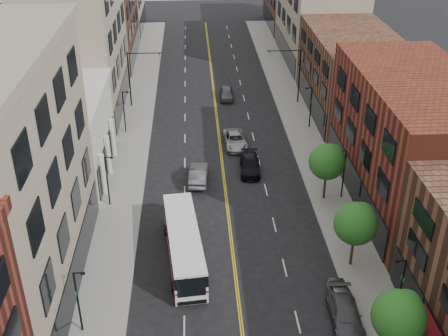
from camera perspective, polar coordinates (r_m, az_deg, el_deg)
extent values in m
cube|color=gray|center=(63.24, -9.45, 1.71)|extent=(4.00, 110.00, 0.15)
cube|color=gray|center=(64.16, 8.60, 2.20)|extent=(4.00, 110.00, 0.15)
cube|color=silver|center=(59.21, -16.83, 3.07)|extent=(10.00, 14.00, 8.00)
cube|color=gray|center=(73.06, -14.73, 12.49)|extent=(10.00, 20.00, 18.00)
cube|color=#503120|center=(92.50, -12.50, 15.16)|extent=(10.00, 20.00, 15.00)
cube|color=maroon|center=(54.16, 18.57, 2.65)|extent=(10.00, 22.00, 12.00)
cube|color=#503120|center=(72.85, 12.85, 9.34)|extent=(10.00, 20.00, 10.00)
cube|color=gray|center=(91.79, 9.57, 15.01)|extent=(10.00, 22.00, 14.00)
sphere|color=#205C1A|center=(37.17, 17.33, -14.23)|extent=(3.40, 3.40, 3.40)
sphere|color=#205C1A|center=(37.27, 17.99, -13.15)|extent=(2.04, 2.04, 2.04)
cylinder|color=black|center=(46.02, 12.86, -8.23)|extent=(0.22, 0.22, 2.50)
sphere|color=#205C1A|center=(44.49, 13.23, -5.52)|extent=(3.40, 3.40, 3.40)
sphere|color=#205C1A|center=(44.67, 13.79, -4.65)|extent=(2.04, 2.04, 2.04)
cylinder|color=black|center=(54.00, 10.19, -1.84)|extent=(0.22, 0.22, 2.50)
sphere|color=#205C1A|center=(52.71, 10.43, 0.63)|extent=(3.40, 3.40, 3.40)
sphere|color=#205C1A|center=(52.93, 10.92, 1.33)|extent=(2.04, 2.04, 2.04)
cylinder|color=black|center=(39.78, -14.60, -13.07)|extent=(0.14, 0.14, 5.00)
cylinder|color=black|center=(38.12, -14.54, -10.28)|extent=(0.70, 0.10, 0.10)
cube|color=black|center=(38.10, -14.16, -10.34)|extent=(0.28, 0.14, 0.14)
cube|color=#19592D|center=(39.20, -14.76, -12.09)|extent=(0.04, 0.55, 0.35)
cylinder|color=black|center=(52.58, -11.77, -1.34)|extent=(0.14, 0.14, 5.00)
cylinder|color=black|center=(51.33, -11.66, 1.08)|extent=(0.70, 0.10, 0.10)
cube|color=black|center=(51.31, -11.38, 1.04)|extent=(0.28, 0.14, 0.14)
cube|color=#19592D|center=(52.14, -11.86, -0.49)|extent=(0.04, 0.55, 0.35)
cylinder|color=black|center=(66.77, -10.12, 5.62)|extent=(0.14, 0.14, 5.00)
cylinder|color=black|center=(65.79, -10.00, 7.63)|extent=(0.70, 0.10, 0.10)
cube|color=black|center=(65.78, -9.78, 7.60)|extent=(0.28, 0.14, 0.14)
cube|color=#19592D|center=(66.42, -10.18, 6.33)|extent=(0.04, 0.55, 0.35)
cylinder|color=black|center=(41.38, 17.51, -11.66)|extent=(0.14, 0.14, 5.00)
cylinder|color=black|center=(39.73, 17.57, -8.96)|extent=(0.70, 0.10, 0.10)
cube|color=black|center=(39.67, 17.21, -9.05)|extent=(0.28, 0.14, 0.14)
cube|color=#19592D|center=(40.81, 17.70, -10.70)|extent=(0.04, 0.55, 0.35)
cylinder|color=black|center=(53.79, 12.06, -0.63)|extent=(0.14, 0.14, 5.00)
cylinder|color=black|center=(52.53, 11.97, 1.72)|extent=(0.70, 0.10, 0.10)
cube|color=black|center=(52.49, 11.70, 1.67)|extent=(0.28, 0.14, 0.14)
cube|color=#19592D|center=(53.36, 12.16, 0.21)|extent=(0.04, 0.55, 0.35)
cylinder|color=black|center=(67.73, 8.79, 6.08)|extent=(0.14, 0.14, 5.00)
cylinder|color=black|center=(66.73, 8.65, 8.05)|extent=(0.70, 0.10, 0.10)
cube|color=black|center=(66.70, 8.44, 8.01)|extent=(0.28, 0.14, 0.14)
cube|color=#19592D|center=(67.39, 8.85, 6.78)|extent=(0.04, 0.55, 0.35)
cylinder|color=black|center=(73.76, -9.59, 8.88)|extent=(0.18, 0.18, 7.20)
cylinder|color=black|center=(72.47, -8.05, 11.48)|extent=(4.40, 0.12, 0.12)
imported|color=black|center=(72.46, -6.59, 11.24)|extent=(0.15, 0.18, 0.90)
cylinder|color=black|center=(74.63, 7.66, 9.27)|extent=(0.18, 0.18, 7.20)
cylinder|color=black|center=(73.18, 6.11, 11.77)|extent=(4.40, 0.12, 0.12)
imported|color=black|center=(73.03, 4.67, 11.47)|extent=(0.15, 0.18, 0.90)
cube|color=white|center=(45.51, -4.10, -7.71)|extent=(3.57, 11.38, 2.70)
cube|color=black|center=(45.12, -4.13, -7.05)|extent=(3.61, 11.42, 0.98)
cube|color=#B81A0D|center=(45.68, -4.09, -7.99)|extent=(3.61, 11.42, 0.21)
cube|color=black|center=(41.01, -3.30, -12.10)|extent=(2.05, 0.27, 1.49)
cylinder|color=black|center=(43.23, -5.20, -11.94)|extent=(0.35, 0.92, 0.89)
cylinder|color=black|center=(43.39, -1.89, -11.64)|extent=(0.35, 0.92, 0.89)
cylinder|color=black|center=(49.11, -5.93, -6.28)|extent=(0.35, 0.92, 0.89)
cylinder|color=black|center=(49.24, -3.06, -6.03)|extent=(0.35, 0.92, 0.89)
imported|color=#46464A|center=(41.42, 12.21, -14.28)|extent=(2.26, 5.19, 1.48)
imported|color=#95989C|center=(42.60, 11.83, -12.88)|extent=(1.68, 4.05, 1.37)
imported|color=#424146|center=(56.34, -2.62, -0.66)|extent=(2.11, 5.09, 1.64)
imported|color=black|center=(58.24, 2.65, 0.30)|extent=(2.33, 5.11, 1.45)
imported|color=#9C9EA3|center=(63.39, 1.13, 2.86)|extent=(2.80, 5.42, 1.46)
imported|color=#49494D|center=(76.36, 0.27, 7.58)|extent=(1.91, 4.42, 1.49)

